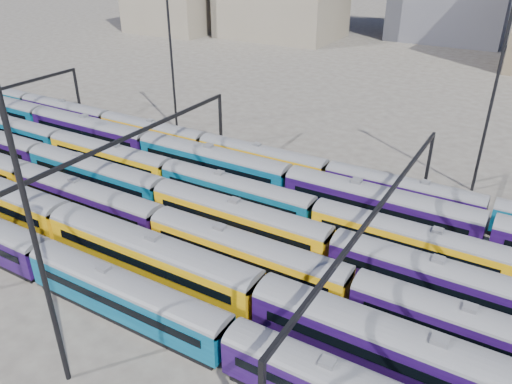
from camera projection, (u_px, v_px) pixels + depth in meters
The scene contains 13 objects.
ground at pixel (274, 250), 50.67m from camera, with size 500.00×500.00×0.00m, color #443F39.
rake_0 at pixel (125, 293), 40.58m from camera, with size 100.24×2.94×4.94m.
rake_1 at pixel (259, 294), 39.86m from camera, with size 136.61×3.33×5.62m.
rake_2 at pixel (86, 197), 55.04m from camera, with size 102.65×3.01×5.06m.
rake_3 at pixel (332, 245), 46.70m from camera, with size 123.31×3.01×5.06m.
rake_4 at pixel (235, 190), 56.82m from camera, with size 137.47×2.87×4.83m.
rake_5 at pixel (289, 179), 58.57m from camera, with size 130.98×3.19×5.39m.
rake_6 at pixel (261, 156), 65.56m from camera, with size 130.36×2.73×4.57m.
gantry_1 at pixel (121, 149), 56.49m from camera, with size 0.35×40.35×8.03m.
gantry_2 at pixel (377, 218), 43.02m from camera, with size 0.35×40.35×8.03m.
mast_1 at pixel (170, 42), 74.41m from camera, with size 1.40×0.50×25.60m.
mast_2 at pixel (28, 211), 29.63m from camera, with size 1.40×0.50×25.60m.
mast_3 at pixel (497, 80), 55.74m from camera, with size 1.40×0.50×25.60m.
Camera 1 is at (19.75, -37.25, 28.77)m, focal length 35.00 mm.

